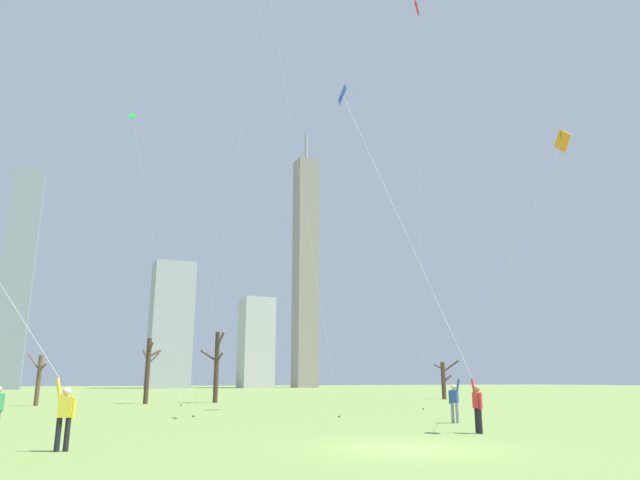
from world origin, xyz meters
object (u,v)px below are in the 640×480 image
kite_flyer_midfield_left_blue (431,299)px  bare_tree_far_right_edge (444,379)px  distant_kite_drifting_left_green (140,160)px  distant_kite_high_overhead_red (417,36)px  bare_tree_center (39,378)px  bare_tree_left_of_center (148,368)px  kite_flyer_midfield_center_white (1,308)px  bare_tree_leftmost (216,364)px  kite_flyer_midfield_right_orange (465,375)px

kite_flyer_midfield_left_blue → bare_tree_far_right_edge: size_ratio=4.61×
kite_flyer_midfield_left_blue → distant_kite_drifting_left_green: size_ratio=0.79×
kite_flyer_midfield_left_blue → distant_kite_high_overhead_red: distant_kite_high_overhead_red is taller
bare_tree_center → bare_tree_left_of_center: bearing=2.1°
kite_flyer_midfield_left_blue → bare_tree_center: kite_flyer_midfield_left_blue is taller
kite_flyer_midfield_center_white → bare_tree_far_right_edge: 47.74m
distant_kite_drifting_left_green → bare_tree_leftmost: 17.97m
distant_kite_drifting_left_green → bare_tree_far_right_edge: 35.44m
distant_kite_drifting_left_green → distant_kite_high_overhead_red: bearing=-40.3°
kite_flyer_midfield_left_blue → kite_flyer_midfield_center_white: bearing=-175.7°
bare_tree_left_of_center → bare_tree_center: size_ratio=1.33×
kite_flyer_midfield_left_blue → bare_tree_far_right_edge: bearing=53.3°
bare_tree_far_right_edge → distant_kite_drifting_left_green: bearing=-171.2°
bare_tree_far_right_edge → bare_tree_center: (-36.47, -0.12, -0.02)m
kite_flyer_midfield_center_white → kite_flyer_midfield_right_orange: 17.91m
distant_kite_drifting_left_green → kite_flyer_midfield_left_blue: bearing=-69.4°
bare_tree_leftmost → bare_tree_center: bare_tree_leftmost is taller
bare_tree_left_of_center → bare_tree_center: bare_tree_left_of_center is taller
kite_flyer_midfield_right_orange → bare_tree_leftmost: (-3.91, 27.97, 1.07)m
kite_flyer_midfield_right_orange → bare_tree_left_of_center: (-9.50, 27.88, 0.73)m
bare_tree_left_of_center → bare_tree_center: (-7.83, -0.29, -0.82)m
bare_tree_leftmost → bare_tree_center: 13.47m
bare_tree_leftmost → kite_flyer_midfield_right_orange: bearing=-82.0°
kite_flyer_midfield_right_orange → bare_tree_center: bearing=122.1°
distant_kite_high_overhead_red → bare_tree_far_right_edge: 33.29m
bare_tree_leftmost → bare_tree_center: size_ratio=1.51×
kite_flyer_midfield_center_white → bare_tree_left_of_center: kite_flyer_midfield_center_white is taller
distant_kite_high_overhead_red → bare_tree_far_right_edge: size_ratio=7.34×
distant_kite_high_overhead_red → bare_tree_leftmost: 30.45m
kite_flyer_midfield_right_orange → distant_kite_high_overhead_red: size_ratio=0.40×
distant_kite_drifting_left_green → bare_tree_left_of_center: distant_kite_drifting_left_green is taller
bare_tree_leftmost → bare_tree_far_right_edge: bearing=-0.6°
kite_flyer_midfield_center_white → distant_kite_high_overhead_red: bearing=27.6°
kite_flyer_midfield_center_white → bare_tree_left_of_center: (8.13, 30.58, -0.94)m
kite_flyer_midfield_right_orange → bare_tree_far_right_edge: bearing=55.4°
distant_kite_high_overhead_red → bare_tree_center: (-21.93, 18.70, -23.32)m
kite_flyer_midfield_center_white → bare_tree_far_right_edge: (36.76, 30.41, -1.73)m
distant_kite_high_overhead_red → bare_tree_far_right_edge: bearing=52.3°
kite_flyer_midfield_right_orange → bare_tree_center: kite_flyer_midfield_right_orange is taller
bare_tree_center → kite_flyer_midfield_left_blue: bearing=-63.4°
bare_tree_far_right_edge → bare_tree_left_of_center: size_ratio=0.74×
kite_flyer_midfield_center_white → bare_tree_leftmost: bearing=65.9°
distant_kite_drifting_left_green → bare_tree_center: distant_kite_drifting_left_green is taller
distant_kite_drifting_left_green → bare_tree_leftmost: bearing=32.5°
bare_tree_left_of_center → bare_tree_far_right_edge: bearing=-0.3°
distant_kite_high_overhead_red → kite_flyer_midfield_center_white: bearing=-152.4°
kite_flyer_midfield_right_orange → bare_tree_center: 32.58m
kite_flyer_midfield_right_orange → distant_kite_drifting_left_green: bearing=117.5°
bare_tree_far_right_edge → bare_tree_center: size_ratio=0.99×
distant_kite_drifting_left_green → kite_flyer_midfield_right_orange: bearing=-62.5°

